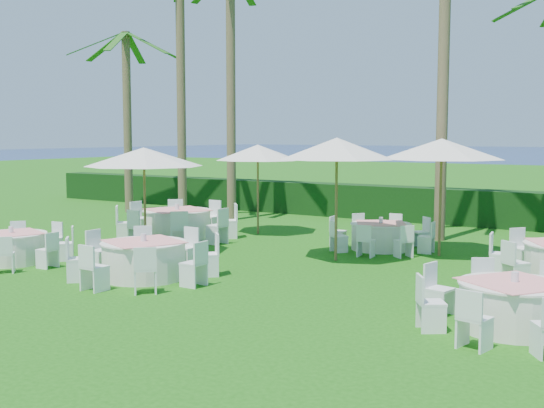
# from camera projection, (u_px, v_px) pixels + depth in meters

# --- Properties ---
(ground) EXTENTS (120.00, 120.00, 0.00)m
(ground) POSITION_uv_depth(u_px,v_px,m) (196.00, 284.00, 13.80)
(ground) COLOR #18540E
(ground) RESTS_ON ground
(hedge) EXTENTS (34.00, 1.00, 1.20)m
(hedge) POSITION_uv_depth(u_px,v_px,m) (410.00, 204.00, 23.84)
(hedge) COLOR black
(hedge) RESTS_ON ground
(banquet_table_a) EXTENTS (2.83, 2.83, 0.87)m
(banquet_table_a) POSITION_uv_depth(u_px,v_px,m) (12.00, 247.00, 16.10)
(banquet_table_a) COLOR white
(banquet_table_a) RESTS_ON ground
(banquet_table_b) EXTENTS (3.15, 3.15, 0.95)m
(banquet_table_b) POSITION_uv_depth(u_px,v_px,m) (144.00, 259.00, 14.34)
(banquet_table_b) COLOR white
(banquet_table_b) RESTS_ON ground
(banquet_table_c) EXTENTS (3.01, 3.01, 0.91)m
(banquet_table_c) POSITION_uv_depth(u_px,v_px,m) (514.00, 305.00, 10.55)
(banquet_table_c) COLOR white
(banquet_table_c) RESTS_ON ground
(banquet_table_d) EXTENTS (3.47, 3.47, 1.04)m
(banquet_table_d) POSITION_uv_depth(u_px,v_px,m) (177.00, 224.00, 19.68)
(banquet_table_d) COLOR white
(banquet_table_d) RESTS_ON ground
(banquet_table_e) EXTENTS (2.80, 2.80, 0.86)m
(banquet_table_e) POSITION_uv_depth(u_px,v_px,m) (381.00, 236.00, 17.94)
(banquet_table_e) COLOR white
(banquet_table_e) RESTS_ON ground
(umbrella_a) EXTENTS (2.94, 2.94, 2.70)m
(umbrella_a) POSITION_uv_depth(u_px,v_px,m) (144.00, 157.00, 16.96)
(umbrella_a) COLOR brown
(umbrella_a) RESTS_ON ground
(umbrella_b) EXTENTS (2.80, 2.80, 2.95)m
(umbrella_b) POSITION_uv_depth(u_px,v_px,m) (337.00, 149.00, 16.15)
(umbrella_b) COLOR brown
(umbrella_b) RESTS_ON ground
(umbrella_c) EXTENTS (2.55, 2.55, 2.72)m
(umbrella_c) POSITION_uv_depth(u_px,v_px,m) (258.00, 153.00, 20.56)
(umbrella_c) COLOR brown
(umbrella_c) RESTS_ON ground
(umbrella_d) EXTENTS (3.09, 3.09, 2.93)m
(umbrella_d) POSITION_uv_depth(u_px,v_px,m) (442.00, 149.00, 16.79)
(umbrella_d) COLOR brown
(umbrella_d) RESTS_ON ground
(palm_a) EXTENTS (4.36, 4.27, 9.10)m
(palm_a) POSITION_uv_depth(u_px,v_px,m) (181.00, 79.00, 24.41)
(palm_a) COLOR brown
(palm_a) RESTS_ON ground
(palm_b) EXTENTS (4.29, 4.35, 8.82)m
(palm_b) POSITION_uv_depth(u_px,v_px,m) (231.00, 81.00, 23.70)
(palm_b) COLOR brown
(palm_b) RESTS_ON ground
(palm_c) EXTENTS (4.30, 4.34, 10.10)m
(palm_c) POSITION_uv_depth(u_px,v_px,m) (444.00, 45.00, 19.00)
(palm_c) COLOR brown
(palm_c) RESTS_ON ground
(palm_f) EXTENTS (4.41, 4.06, 6.94)m
(palm_f) POSITION_uv_depth(u_px,v_px,m) (127.00, 112.00, 26.24)
(palm_f) COLOR brown
(palm_f) RESTS_ON ground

